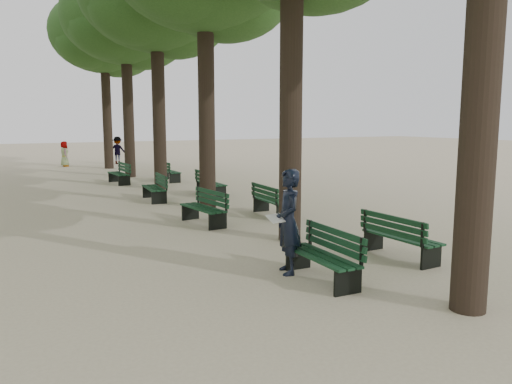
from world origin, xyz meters
name	(u,v)px	position (x,y,z in m)	size (l,w,h in m)	color
ground	(308,286)	(0.00, 0.00, 0.00)	(120.00, 120.00, 0.00)	#BEB08F
tree_central_4	(125,18)	(1.50, 18.00, 7.65)	(6.00, 6.00, 9.95)	#33261C
tree_central_5	(104,34)	(1.50, 23.00, 7.65)	(6.00, 6.00, 9.95)	#33261C
bench_left_0	(321,266)	(0.37, 0.14, 0.27)	(0.64, 1.82, 0.92)	black
bench_left_1	(203,214)	(0.37, 5.60, 0.27)	(0.76, 1.85, 0.92)	black
bench_left_2	(154,193)	(0.37, 10.15, 0.27)	(0.72, 1.84, 0.92)	black
bench_left_3	(119,178)	(0.37, 15.51, 0.27)	(0.67, 1.83, 0.92)	black
bench_right_0	(401,246)	(2.63, 0.56, 0.27)	(0.63, 1.82, 0.92)	black
bench_right_1	(273,207)	(2.63, 5.77, 0.27)	(0.68, 1.83, 0.92)	black
bench_right_2	(211,188)	(2.63, 10.41, 0.27)	(0.58, 1.80, 0.92)	black
bench_right_3	(169,175)	(2.63, 15.35, 0.27)	(0.61, 1.81, 0.92)	black
man_with_map	(288,222)	(0.10, 0.81, 0.97)	(0.72, 0.85, 1.93)	black
pedestrian_b	(118,150)	(2.66, 25.81, 0.88)	(1.13, 0.35, 1.76)	#262628
pedestrian_d	(64,154)	(-0.63, 25.45, 0.77)	(0.75, 0.31, 1.54)	#262628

